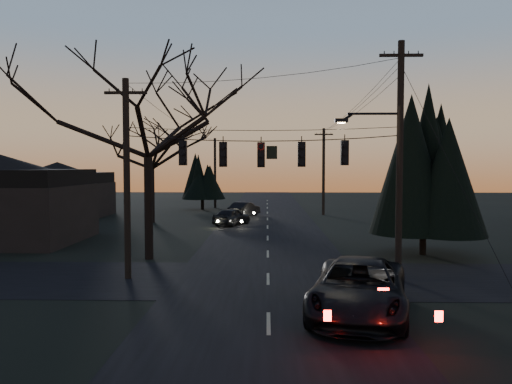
{
  "coord_description": "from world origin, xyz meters",
  "views": [
    {
      "loc": [
        -0.06,
        -11.01,
        4.82
      ],
      "look_at": [
        -0.5,
        9.21,
        3.76
      ],
      "focal_mm": 35.0,
      "sensor_mm": 36.0,
      "label": 1
    }
  ],
  "objects_px": {
    "evergreen_right": "(424,170)",
    "sedan_oncoming_b": "(244,209)",
    "utility_pole_left": "(128,279)",
    "bare_tree_left": "(148,115)",
    "utility_pole_right": "(398,280)",
    "utility_pole_far_r": "(323,215)",
    "suv_near": "(359,289)",
    "sedan_oncoming_a": "(232,217)",
    "utility_pole_far_l": "(215,208)"
  },
  "relations": [
    {
      "from": "bare_tree_left",
      "to": "sedan_oncoming_b",
      "type": "distance_m",
      "value": 23.15
    },
    {
      "from": "utility_pole_left",
      "to": "sedan_oncoming_b",
      "type": "distance_m",
      "value": 26.56
    },
    {
      "from": "utility_pole_far_r",
      "to": "evergreen_right",
      "type": "distance_m",
      "value": 22.57
    },
    {
      "from": "suv_near",
      "to": "sedan_oncoming_b",
      "type": "distance_m",
      "value": 31.8
    },
    {
      "from": "suv_near",
      "to": "sedan_oncoming_b",
      "type": "relative_size",
      "value": 1.52
    },
    {
      "from": "utility_pole_far_l",
      "to": "utility_pole_far_r",
      "type": "bearing_deg",
      "value": -34.82
    },
    {
      "from": "utility_pole_left",
      "to": "suv_near",
      "type": "height_order",
      "value": "utility_pole_left"
    },
    {
      "from": "utility_pole_right",
      "to": "evergreen_right",
      "type": "height_order",
      "value": "evergreen_right"
    },
    {
      "from": "utility_pole_right",
      "to": "bare_tree_left",
      "type": "height_order",
      "value": "bare_tree_left"
    },
    {
      "from": "utility_pole_left",
      "to": "sedan_oncoming_b",
      "type": "bearing_deg",
      "value": 81.76
    },
    {
      "from": "utility_pole_far_l",
      "to": "sedan_oncoming_b",
      "type": "xyz_separation_m",
      "value": [
        3.81,
        -9.73,
        0.69
      ]
    },
    {
      "from": "utility_pole_right",
      "to": "utility_pole_far_r",
      "type": "bearing_deg",
      "value": 90.0
    },
    {
      "from": "suv_near",
      "to": "sedan_oncoming_a",
      "type": "bearing_deg",
      "value": 116.96
    },
    {
      "from": "utility_pole_left",
      "to": "sedan_oncoming_b",
      "type": "height_order",
      "value": "utility_pole_left"
    },
    {
      "from": "evergreen_right",
      "to": "suv_near",
      "type": "height_order",
      "value": "evergreen_right"
    },
    {
      "from": "evergreen_right",
      "to": "sedan_oncoming_b",
      "type": "bearing_deg",
      "value": 117.77
    },
    {
      "from": "utility_pole_far_l",
      "to": "sedan_oncoming_a",
      "type": "xyz_separation_m",
      "value": [
        3.08,
        -16.75,
        0.7
      ]
    },
    {
      "from": "utility_pole_far_r",
      "to": "utility_pole_left",
      "type": "bearing_deg",
      "value": -112.33
    },
    {
      "from": "utility_pole_left",
      "to": "bare_tree_left",
      "type": "bearing_deg",
      "value": 91.97
    },
    {
      "from": "utility_pole_right",
      "to": "evergreen_right",
      "type": "xyz_separation_m",
      "value": [
        2.93,
        6.1,
        4.63
      ]
    },
    {
      "from": "utility_pole_right",
      "to": "bare_tree_left",
      "type": "xyz_separation_m",
      "value": [
        -11.65,
        4.47,
        7.4
      ]
    },
    {
      "from": "utility_pole_left",
      "to": "bare_tree_left",
      "type": "xyz_separation_m",
      "value": [
        -0.15,
        4.47,
        7.4
      ]
    },
    {
      "from": "sedan_oncoming_a",
      "to": "utility_pole_left",
      "type": "bearing_deg",
      "value": 104.93
    },
    {
      "from": "suv_near",
      "to": "utility_pole_right",
      "type": "bearing_deg",
      "value": 76.66
    },
    {
      "from": "utility_pole_far_l",
      "to": "sedan_oncoming_a",
      "type": "relative_size",
      "value": 1.94
    },
    {
      "from": "evergreen_right",
      "to": "utility_pole_right",
      "type": "bearing_deg",
      "value": -115.64
    },
    {
      "from": "utility_pole_far_l",
      "to": "evergreen_right",
      "type": "distance_m",
      "value": 33.52
    },
    {
      "from": "utility_pole_right",
      "to": "utility_pole_far_l",
      "type": "xyz_separation_m",
      "value": [
        -11.5,
        36.0,
        0.0
      ]
    },
    {
      "from": "sedan_oncoming_a",
      "to": "evergreen_right",
      "type": "bearing_deg",
      "value": 154.82
    },
    {
      "from": "evergreen_right",
      "to": "suv_near",
      "type": "xyz_separation_m",
      "value": [
        -5.51,
        -11.21,
        -3.75
      ]
    },
    {
      "from": "utility_pole_far_l",
      "to": "sedan_oncoming_b",
      "type": "relative_size",
      "value": 1.92
    },
    {
      "from": "sedan_oncoming_a",
      "to": "sedan_oncoming_b",
      "type": "xyz_separation_m",
      "value": [
        0.72,
        7.02,
        -0.02
      ]
    },
    {
      "from": "bare_tree_left",
      "to": "utility_pole_right",
      "type": "bearing_deg",
      "value": -21.0
    },
    {
      "from": "bare_tree_left",
      "to": "sedan_oncoming_a",
      "type": "bearing_deg",
      "value": 77.65
    },
    {
      "from": "sedan_oncoming_b",
      "to": "sedan_oncoming_a",
      "type": "bearing_deg",
      "value": 108.22
    },
    {
      "from": "utility_pole_left",
      "to": "utility_pole_far_l",
      "type": "bearing_deg",
      "value": 90.0
    },
    {
      "from": "utility_pole_left",
      "to": "sedan_oncoming_b",
      "type": "xyz_separation_m",
      "value": [
        3.81,
        26.27,
        0.69
      ]
    },
    {
      "from": "evergreen_right",
      "to": "sedan_oncoming_b",
      "type": "height_order",
      "value": "evergreen_right"
    },
    {
      "from": "utility_pole_left",
      "to": "suv_near",
      "type": "bearing_deg",
      "value": -29.83
    },
    {
      "from": "utility_pole_far_r",
      "to": "sedan_oncoming_b",
      "type": "xyz_separation_m",
      "value": [
        -7.69,
        -1.73,
        0.69
      ]
    },
    {
      "from": "utility_pole_far_r",
      "to": "bare_tree_left",
      "type": "relative_size",
      "value": 0.8
    },
    {
      "from": "utility_pole_far_r",
      "to": "suv_near",
      "type": "distance_m",
      "value": 33.22
    },
    {
      "from": "utility_pole_far_r",
      "to": "sedan_oncoming_a",
      "type": "height_order",
      "value": "utility_pole_far_r"
    },
    {
      "from": "sedan_oncoming_b",
      "to": "utility_pole_far_r",
      "type": "bearing_deg",
      "value": -143.25
    },
    {
      "from": "utility_pole_far_r",
      "to": "sedan_oncoming_b",
      "type": "height_order",
      "value": "utility_pole_far_r"
    },
    {
      "from": "evergreen_right",
      "to": "suv_near",
      "type": "relative_size",
      "value": 1.27
    },
    {
      "from": "utility_pole_right",
      "to": "utility_pole_far_r",
      "type": "height_order",
      "value": "utility_pole_right"
    },
    {
      "from": "utility_pole_far_r",
      "to": "suv_near",
      "type": "bearing_deg",
      "value": -94.47
    },
    {
      "from": "evergreen_right",
      "to": "sedan_oncoming_a",
      "type": "relative_size",
      "value": 1.96
    },
    {
      "from": "sedan_oncoming_a",
      "to": "sedan_oncoming_b",
      "type": "height_order",
      "value": "sedan_oncoming_a"
    }
  ]
}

